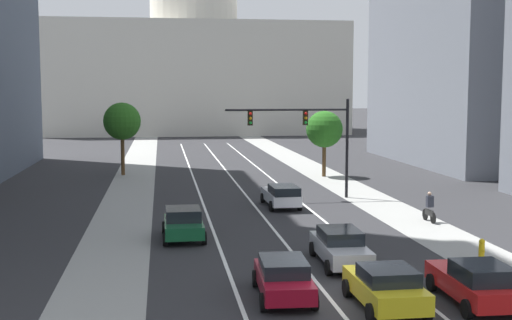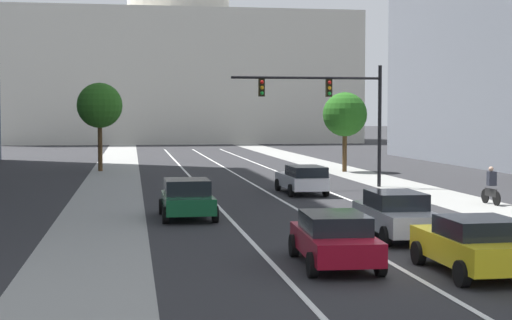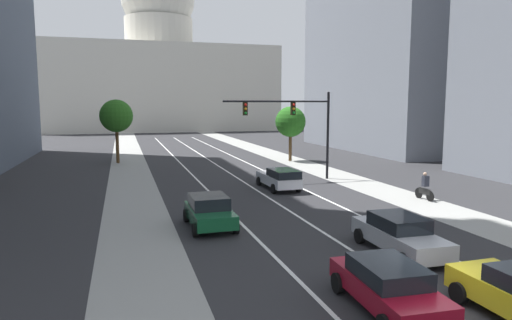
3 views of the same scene
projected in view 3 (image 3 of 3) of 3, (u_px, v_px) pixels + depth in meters
The scene contains 16 objects.
ground_plane at pixel (203, 156), 51.24m from camera, with size 400.00×400.00×0.00m, color #2B2B2D.
sidewalk_left at pixel (129, 164), 44.19m from camera, with size 3.42×130.00×0.01m, color gray.
sidewalk_right at pixel (286, 159), 48.78m from camera, with size 3.42×130.00×0.01m, color gray.
lane_stripe_left at pixel (195, 178), 36.06m from camera, with size 0.16×90.00×0.01m, color white.
lane_stripe_center at pixel (235, 176), 36.97m from camera, with size 0.16×90.00×0.01m, color white.
lane_stripe_right at pixel (272, 174), 37.88m from camera, with size 0.16×90.00×0.01m, color white.
office_tower_far_right at pixel (405, 35), 58.72m from camera, with size 17.33×27.39×29.38m.
capitol_building at pixel (160, 72), 102.52m from camera, with size 50.24×22.99×38.65m.
car_silver at pixel (399, 234), 17.77m from camera, with size 2.04×4.77×1.52m.
car_green at pixel (209, 211), 21.60m from camera, with size 2.11×4.05×1.52m.
car_crimson at pixel (387, 285), 12.86m from camera, with size 2.13×4.32×1.42m.
car_white at pixel (279, 178), 31.22m from camera, with size 2.05×4.72×1.48m.
traffic_signal_mast at pixel (296, 118), 34.47m from camera, with size 8.47×0.39×6.78m.
cyclist at pixel (425, 186), 27.72m from camera, with size 0.37×1.70×1.72m.
street_tree_mid_right at pixel (290, 122), 46.39m from camera, with size 3.13×3.13×5.63m.
street_tree_near_left at pixel (116, 116), 44.68m from camera, with size 3.23×3.23×6.32m.
Camera 3 is at (-8.69, -10.52, 5.85)m, focal length 31.79 mm.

